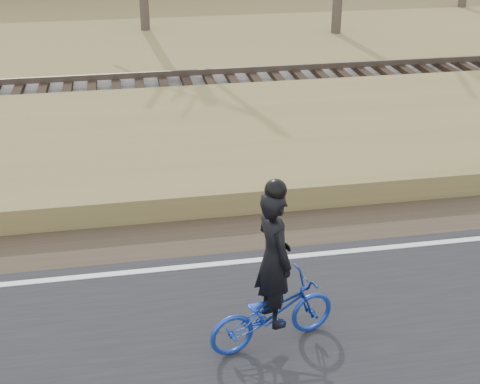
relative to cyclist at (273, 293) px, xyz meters
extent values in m
cube|color=slate|center=(-4.17, 9.75, -0.57)|extent=(120.00, 3.00, 0.45)
cube|color=black|center=(-4.17, 9.75, -0.28)|extent=(120.00, 2.40, 0.14)
cube|color=brown|center=(-4.17, 9.03, -0.13)|extent=(120.00, 0.07, 0.15)
cube|color=brown|center=(-4.17, 10.47, -0.13)|extent=(120.00, 0.07, 0.15)
imported|color=#17349F|center=(0.00, 0.00, -0.29)|extent=(1.78, 0.99, 0.89)
imported|color=black|center=(0.00, 0.00, 0.49)|extent=(0.57, 0.73, 1.76)
sphere|color=black|center=(0.00, 0.00, 1.39)|extent=(0.26, 0.26, 0.26)
camera|label=1|loc=(-1.62, -6.62, 4.65)|focal=50.00mm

